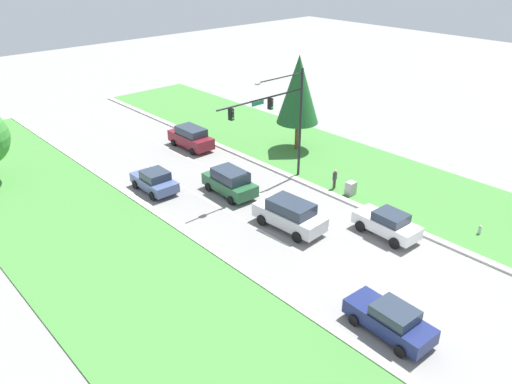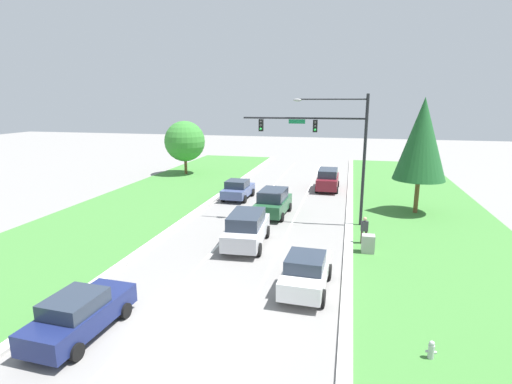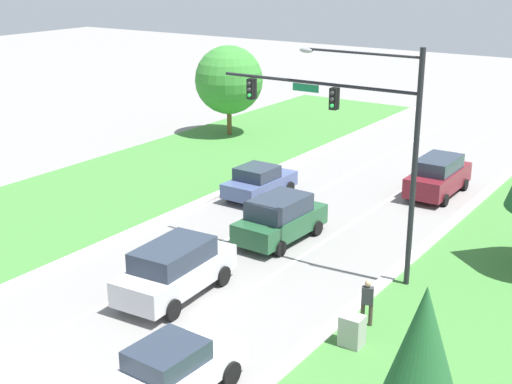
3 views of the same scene
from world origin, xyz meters
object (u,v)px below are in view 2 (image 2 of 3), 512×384
forest_suv (273,202)px  fire_hydrant (431,351)px  white_sedan (306,272)px  burgundy_suv (328,179)px  oak_near_left_tree (185,141)px  traffic_signal_mast (330,140)px  utility_cabinet (368,244)px  silver_suv (247,228)px  conifer_near_right_tree (422,139)px  slate_blue_sedan (238,189)px  pedestrian (364,229)px  navy_sedan (80,314)px

forest_suv → fire_hydrant: bearing=-59.5°
white_sedan → burgundy_suv: bearing=93.2°
white_sedan → oak_near_left_tree: oak_near_left_tree is taller
traffic_signal_mast → burgundy_suv: bearing=93.2°
utility_cabinet → fire_hydrant: 9.32m
silver_suv → fire_hydrant: bearing=-49.5°
white_sedan → conifer_near_right_tree: bearing=67.6°
traffic_signal_mast → burgundy_suv: (-0.60, 10.86, -4.76)m
burgundy_suv → forest_suv: burgundy_suv is taller
white_sedan → conifer_near_right_tree: conifer_near_right_tree is taller
slate_blue_sedan → pedestrian: size_ratio=2.47×
navy_sedan → oak_near_left_tree: (-9.06, 30.82, 2.99)m
utility_cabinet → traffic_signal_mast: bearing=116.7°
forest_suv → silver_suv: bearing=-90.2°
traffic_signal_mast → utility_cabinet: 7.73m
forest_suv → navy_sedan: bearing=-100.5°
navy_sedan → conifer_near_right_tree: 24.69m
silver_suv → fire_hydrant: 12.32m
white_sedan → silver_suv: bearing=131.8°
navy_sedan → oak_near_left_tree: bearing=109.3°
traffic_signal_mast → navy_sedan: size_ratio=1.94×
white_sedan → oak_near_left_tree: bearing=125.5°
utility_cabinet → oak_near_left_tree: oak_near_left_tree is taller
forest_suv → white_sedan: (3.69, -11.38, -0.12)m
forest_suv → pedestrian: (6.36, -4.81, -0.06)m
burgundy_suv → pedestrian: burgundy_suv is taller
utility_cabinet → silver_suv: bearing=-177.5°
navy_sedan → conifer_near_right_tree: conifer_near_right_tree is taller
forest_suv → oak_near_left_tree: (-12.90, 14.09, 2.80)m
navy_sedan → burgundy_suv: size_ratio=0.93×
slate_blue_sedan → white_sedan: white_sedan is taller
traffic_signal_mast → fire_hydrant: bearing=-73.4°
traffic_signal_mast → fire_hydrant: traffic_signal_mast is taller
conifer_near_right_tree → oak_near_left_tree: conifer_near_right_tree is taller
slate_blue_sedan → oak_near_left_tree: bearing=133.7°
pedestrian → conifer_near_right_tree: conifer_near_right_tree is taller
slate_blue_sedan → conifer_near_right_tree: size_ratio=0.49×
navy_sedan → silver_suv: size_ratio=0.88×
burgundy_suv → conifer_near_right_tree: size_ratio=0.56×
navy_sedan → white_sedan: white_sedan is taller
fire_hydrant → oak_near_left_tree: size_ratio=0.12×
burgundy_suv → conifer_near_right_tree: 10.68m
white_sedan → conifer_near_right_tree: size_ratio=0.51×
silver_suv → forest_suv: bearing=84.0°
navy_sedan → slate_blue_sedan: bearing=93.0°
navy_sedan → burgundy_suv: 27.39m
traffic_signal_mast → silver_suv: (-4.29, -5.37, -4.73)m
burgundy_suv → pedestrian: (2.97, -14.51, -0.07)m
traffic_signal_mast → conifer_near_right_tree: 7.53m
forest_suv → conifer_near_right_tree: conifer_near_right_tree is taller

